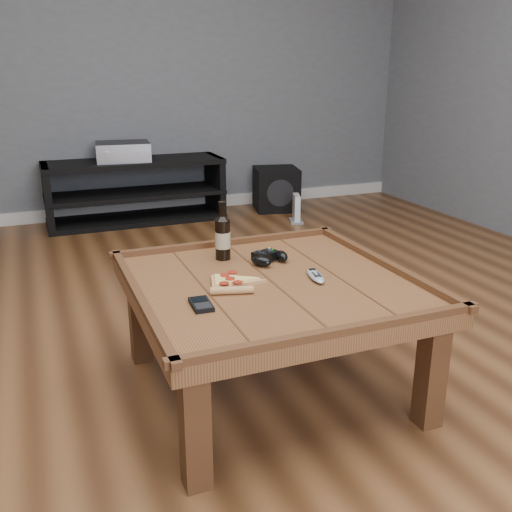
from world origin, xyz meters
name	(u,v)px	position (x,y,z in m)	size (l,w,h in m)	color
ground	(270,388)	(0.00, 0.00, 0.00)	(6.00, 6.00, 0.00)	#452813
wall_back	(120,47)	(0.00, 3.00, 1.35)	(5.00, 0.04, 2.70)	#54575C
baseboard	(132,209)	(0.00, 2.99, 0.05)	(5.00, 0.02, 0.10)	silver
coffee_table	(271,296)	(0.00, 0.00, 0.39)	(1.03, 1.03, 0.48)	#533517
media_console	(136,192)	(0.00, 2.75, 0.25)	(1.40, 0.45, 0.50)	black
beer_bottle	(223,236)	(-0.08, 0.31, 0.55)	(0.06, 0.06, 0.24)	black
game_controller	(269,257)	(0.07, 0.19, 0.47)	(0.17, 0.14, 0.05)	black
pizza_slice	(230,283)	(-0.15, 0.02, 0.46)	(0.23, 0.30, 0.03)	tan
smartphone	(201,304)	(-0.31, -0.13, 0.46)	(0.07, 0.12, 0.02)	black
remote_control	(316,276)	(0.16, -0.04, 0.46)	(0.08, 0.16, 0.02)	#A0A5AE
av_receiver	(123,151)	(-0.08, 2.74, 0.57)	(0.44, 0.38, 0.14)	black
subwoofer	(276,189)	(1.22, 2.71, 0.18)	(0.44, 0.44, 0.37)	black
game_console	(296,210)	(1.19, 2.25, 0.10)	(0.15, 0.20, 0.22)	gray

